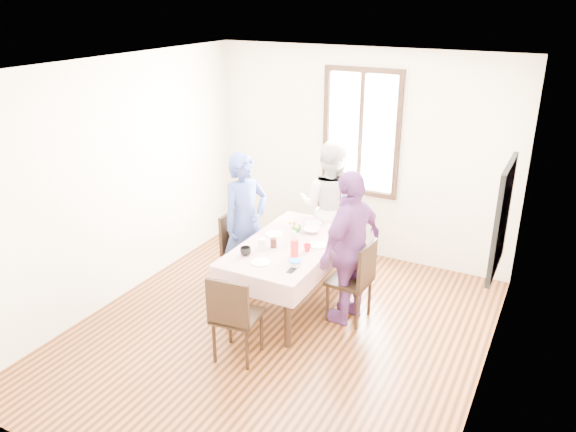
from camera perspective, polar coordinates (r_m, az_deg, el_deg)
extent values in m
plane|color=black|center=(5.97, -1.02, -11.77)|extent=(4.50, 4.50, 0.00)
plane|color=#F1E4C5|center=(7.29, 7.41, 6.14)|extent=(4.00, 0.00, 4.00)
plane|color=#F1E4C5|center=(4.79, 20.44, -3.68)|extent=(0.00, 4.50, 4.50)
cube|color=black|center=(7.20, 7.47, 8.40)|extent=(1.02, 0.06, 1.62)
cube|color=white|center=(7.21, 7.50, 8.41)|extent=(0.90, 0.02, 1.50)
cube|color=red|center=(4.99, 21.02, -0.22)|extent=(0.04, 0.76, 0.96)
cube|color=black|center=(6.26, 0.21, -6.02)|extent=(0.82, 1.59, 0.75)
cube|color=#4E060D|center=(6.09, 0.22, -2.85)|extent=(0.94, 1.71, 0.01)
cube|color=black|center=(6.65, -4.46, -3.58)|extent=(0.43, 0.43, 0.91)
cube|color=black|center=(6.02, 6.28, -6.52)|extent=(0.44, 0.44, 0.91)
cube|color=black|center=(7.12, 4.24, -1.79)|extent=(0.47, 0.47, 0.91)
cube|color=black|center=(5.41, -5.18, -10.03)|extent=(0.47, 0.47, 0.91)
imported|color=navy|center=(6.49, -4.42, -0.67)|extent=(0.60, 0.71, 1.65)
imported|color=beige|center=(6.96, 4.26, 0.98)|extent=(0.89, 0.73, 1.66)
imported|color=#64336F|center=(5.85, 6.27, -3.19)|extent=(0.62, 1.05, 1.68)
imported|color=black|center=(5.82, -4.35, -3.60)|extent=(0.14, 0.14, 0.09)
imported|color=red|center=(5.90, 1.98, -3.25)|extent=(0.11, 0.11, 0.08)
imported|color=#0C7226|center=(6.37, 0.91, -1.29)|extent=(0.13, 0.13, 0.08)
imported|color=white|center=(6.37, 2.44, -1.45)|extent=(0.23, 0.23, 0.05)
cube|color=red|center=(5.75, 0.67, -3.31)|extent=(0.06, 0.06, 0.19)
cylinder|color=white|center=(5.59, 0.73, -4.88)|extent=(0.11, 0.11, 0.05)
cylinder|color=black|center=(5.98, -1.49, -2.77)|extent=(0.07, 0.07, 0.10)
cylinder|color=silver|center=(5.95, -2.68, -2.84)|extent=(0.08, 0.08, 0.11)
cube|color=black|center=(5.51, 0.37, -5.56)|extent=(0.06, 0.12, 0.01)
cylinder|color=silver|center=(6.12, 0.58, -2.08)|extent=(0.06, 0.06, 0.12)
cylinder|color=white|center=(6.31, -1.41, -1.85)|extent=(0.20, 0.20, 0.01)
cylinder|color=white|center=(6.05, 3.13, -2.97)|extent=(0.20, 0.20, 0.01)
cylinder|color=white|center=(6.61, 2.62, -0.71)|extent=(0.20, 0.20, 0.01)
cylinder|color=white|center=(5.67, -2.78, -4.71)|extent=(0.20, 0.20, 0.01)
cylinder|color=blue|center=(5.57, 0.73, -4.58)|extent=(0.12, 0.12, 0.01)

